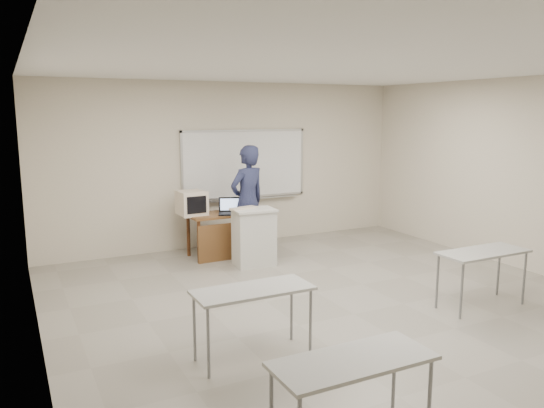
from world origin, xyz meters
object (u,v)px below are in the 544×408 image
podium (254,237)px  crt_monitor (191,203)px  instructor_desk (227,227)px  mouse (240,213)px  whiteboard (245,165)px  presenter (248,201)px  keyboard (243,208)px  laptop (228,210)px

podium → crt_monitor: 1.26m
instructor_desk → mouse: mouse is taller
whiteboard → crt_monitor: (-1.25, -0.58, -0.53)m
whiteboard → presenter: size_ratio=1.30×
keyboard → presenter: size_ratio=0.24×
mouse → presenter: bearing=-10.3°
instructor_desk → crt_monitor: size_ratio=2.59×
laptop → keyboard: size_ratio=0.80×
podium → presenter: bearing=80.0°
instructor_desk → laptop: 0.29m
whiteboard → podium: bearing=-108.8°
instructor_desk → mouse: bearing=-26.0°
podium → mouse: (-0.00, 0.56, 0.30)m
presenter → mouse: bearing=-27.0°
mouse → whiteboard: bearing=60.8°
instructor_desk → crt_monitor: bearing=155.5°
instructor_desk → crt_monitor: (-0.55, 0.23, 0.43)m
instructor_desk → crt_monitor: crt_monitor is taller
podium → keyboard: keyboard is taller
podium → crt_monitor: crt_monitor is taller
keyboard → instructor_desk: bearing=81.4°
instructor_desk → mouse: 0.33m
podium → crt_monitor: size_ratio=1.89×
laptop → mouse: 0.20m
laptop → presenter: bearing=4.4°
instructor_desk → keyboard: bearing=-86.5°
whiteboard → keyboard: size_ratio=5.40×
whiteboard → laptop: size_ratio=6.77×
whiteboard → presenter: (-0.37, -0.93, -0.52)m
podium → crt_monitor: bearing=134.0°
crt_monitor → presenter: 0.95m
crt_monitor → instructor_desk: bearing=-26.0°
podium → whiteboard: bearing=75.1°
crt_monitor → keyboard: crt_monitor is taller
whiteboard → podium: size_ratio=2.68×
whiteboard → instructor_desk: bearing=-130.8°
instructor_desk → keyboard: (0.05, -0.58, 0.42)m
instructor_desk → laptop: bearing=-38.1°
whiteboard → podium: 1.85m
crt_monitor → mouse: crt_monitor is taller
instructor_desk → presenter: presenter is taller
laptop → keyboard: 0.58m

